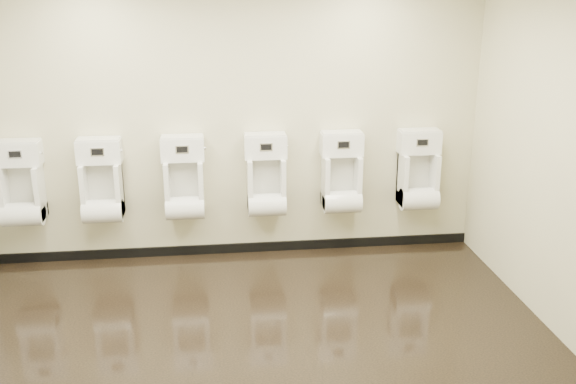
% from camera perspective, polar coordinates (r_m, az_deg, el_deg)
% --- Properties ---
extents(ground, '(5.00, 3.50, 0.00)m').
position_cam_1_polar(ground, '(5.31, -3.68, -12.83)').
color(ground, black).
rests_on(ground, ground).
extents(back_wall, '(5.00, 0.02, 2.80)m').
position_cam_1_polar(back_wall, '(6.44, -4.83, 6.17)').
color(back_wall, beige).
rests_on(back_wall, ground).
extents(front_wall, '(5.00, 0.02, 2.80)m').
position_cam_1_polar(front_wall, '(3.11, -2.34, -7.23)').
color(front_wall, beige).
rests_on(front_wall, ground).
extents(right_wall, '(0.02, 3.50, 2.80)m').
position_cam_1_polar(right_wall, '(5.46, 23.21, 2.55)').
color(right_wall, beige).
rests_on(right_wall, ground).
extents(skirting_back, '(5.00, 0.02, 0.10)m').
position_cam_1_polar(skirting_back, '(6.84, -4.52, -4.98)').
color(skirting_back, black).
rests_on(skirting_back, ground).
extents(urinal_0, '(0.43, 0.33, 0.81)m').
position_cam_1_polar(urinal_0, '(6.71, -22.60, 0.21)').
color(urinal_0, white).
rests_on(urinal_0, back_wall).
extents(urinal_1, '(0.43, 0.33, 0.81)m').
position_cam_1_polar(urinal_1, '(6.54, -16.23, 0.46)').
color(urinal_1, white).
rests_on(urinal_1, back_wall).
extents(urinal_2, '(0.43, 0.33, 0.81)m').
position_cam_1_polar(urinal_2, '(6.45, -9.21, 0.73)').
color(urinal_2, white).
rests_on(urinal_2, back_wall).
extents(urinal_3, '(0.43, 0.33, 0.81)m').
position_cam_1_polar(urinal_3, '(6.47, -1.96, 0.99)').
color(urinal_3, white).
rests_on(urinal_3, back_wall).
extents(urinal_4, '(0.43, 0.33, 0.81)m').
position_cam_1_polar(urinal_4, '(6.57, 4.78, 1.22)').
color(urinal_4, white).
rests_on(urinal_4, back_wall).
extents(urinal_5, '(0.43, 0.33, 0.81)m').
position_cam_1_polar(urinal_5, '(6.78, 11.51, 1.44)').
color(urinal_5, white).
rests_on(urinal_5, back_wall).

